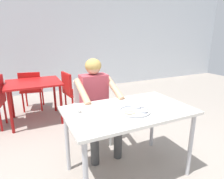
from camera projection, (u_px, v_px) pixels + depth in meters
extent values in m
cube|color=silver|center=(52.00, 26.00, 4.86)|extent=(12.00, 0.12, 3.40)
cube|color=silver|center=(128.00, 110.00, 1.93)|extent=(1.26, 0.77, 0.03)
cylinder|color=#B2B2B7|center=(190.00, 145.00, 1.99)|extent=(0.04, 0.04, 0.72)
cylinder|color=#B2B2B7|center=(67.00, 141.00, 2.07)|extent=(0.04, 0.04, 0.72)
cylinder|color=#B2B2B7|center=(152.00, 121.00, 2.55)|extent=(0.04, 0.04, 0.72)
cylinder|color=#B7BABF|center=(135.00, 112.00, 1.85)|extent=(0.30, 0.30, 0.01)
torus|color=#B7BABF|center=(135.00, 111.00, 1.84)|extent=(0.30, 0.30, 0.01)
cylinder|color=#B2B5BA|center=(144.00, 111.00, 1.82)|extent=(0.07, 0.07, 0.02)
cylinder|color=#C65119|center=(144.00, 111.00, 1.82)|extent=(0.06, 0.06, 0.01)
cylinder|color=#B2B5BA|center=(137.00, 107.00, 1.92)|extent=(0.07, 0.07, 0.02)
cylinder|color=maroon|center=(137.00, 107.00, 1.92)|extent=(0.06, 0.06, 0.01)
ellipsoid|color=#E5C689|center=(130.00, 112.00, 1.82)|extent=(0.12, 0.11, 0.01)
ellipsoid|color=#DABE7F|center=(129.00, 111.00, 1.83)|extent=(0.09, 0.07, 0.01)
cylinder|color=white|center=(76.00, 109.00, 1.82)|extent=(0.08, 0.08, 0.09)
cylinder|color=#593319|center=(76.00, 106.00, 1.81)|extent=(0.06, 0.06, 0.02)
cube|color=silver|center=(93.00, 115.00, 2.60)|extent=(0.43, 0.44, 0.04)
cube|color=silver|center=(88.00, 94.00, 2.72)|extent=(0.41, 0.04, 0.43)
cylinder|color=silver|center=(110.00, 132.00, 2.58)|extent=(0.03, 0.03, 0.41)
cylinder|color=silver|center=(86.00, 138.00, 2.44)|extent=(0.03, 0.03, 0.41)
cylinder|color=silver|center=(100.00, 122.00, 2.89)|extent=(0.03, 0.03, 0.41)
cylinder|color=silver|center=(78.00, 126.00, 2.75)|extent=(0.03, 0.03, 0.41)
cylinder|color=#3E3E3E|center=(118.00, 141.00, 2.33)|extent=(0.10, 0.10, 0.44)
cylinder|color=#3E3E3E|center=(111.00, 115.00, 2.43)|extent=(0.12, 0.40, 0.12)
cylinder|color=#3E3E3E|center=(95.00, 147.00, 2.21)|extent=(0.10, 0.10, 0.44)
cylinder|color=#3E3E3E|center=(88.00, 120.00, 2.31)|extent=(0.12, 0.40, 0.12)
cube|color=#B23F4C|center=(94.00, 94.00, 2.48)|extent=(0.34, 0.20, 0.51)
cylinder|color=tan|center=(114.00, 88.00, 2.38)|extent=(0.08, 0.45, 0.25)
cylinder|color=tan|center=(82.00, 92.00, 2.21)|extent=(0.08, 0.45, 0.25)
sphere|color=tan|center=(93.00, 67.00, 2.38)|extent=(0.19, 0.19, 0.19)
ellipsoid|color=tan|center=(93.00, 66.00, 2.38)|extent=(0.21, 0.20, 0.18)
cube|color=#B71414|center=(33.00, 83.00, 3.23)|extent=(0.88, 0.77, 0.03)
cylinder|color=maroon|center=(11.00, 113.00, 2.89)|extent=(0.04, 0.04, 0.68)
cylinder|color=maroon|center=(61.00, 105.00, 3.20)|extent=(0.04, 0.04, 0.68)
cylinder|color=maroon|center=(12.00, 100.00, 3.45)|extent=(0.04, 0.04, 0.68)
cylinder|color=maroon|center=(55.00, 95.00, 3.77)|extent=(0.04, 0.04, 0.68)
cube|color=#A51215|center=(0.00, 89.00, 3.00)|extent=(0.10, 0.36, 0.42)
cylinder|color=#A51215|center=(0.00, 119.00, 2.98)|extent=(0.03, 0.03, 0.41)
cylinder|color=#A51215|center=(5.00, 112.00, 3.26)|extent=(0.03, 0.03, 0.41)
cube|color=red|center=(77.00, 92.00, 3.62)|extent=(0.49, 0.49, 0.04)
cube|color=red|center=(67.00, 83.00, 3.46)|extent=(0.10, 0.41, 0.38)
cylinder|color=red|center=(82.00, 99.00, 3.92)|extent=(0.03, 0.03, 0.41)
cylinder|color=red|center=(90.00, 104.00, 3.64)|extent=(0.03, 0.03, 0.41)
cylinder|color=red|center=(66.00, 102.00, 3.73)|extent=(0.03, 0.03, 0.41)
cylinder|color=red|center=(73.00, 108.00, 3.45)|extent=(0.03, 0.03, 0.41)
cube|color=red|center=(32.00, 89.00, 3.87)|extent=(0.49, 0.51, 0.04)
cube|color=red|center=(30.00, 82.00, 3.63)|extent=(0.39, 0.11, 0.36)
cylinder|color=red|center=(26.00, 97.00, 4.06)|extent=(0.03, 0.03, 0.40)
cylinder|color=red|center=(43.00, 96.00, 4.14)|extent=(0.03, 0.03, 0.40)
cylinder|color=red|center=(23.00, 103.00, 3.73)|extent=(0.03, 0.03, 0.40)
cylinder|color=red|center=(41.00, 101.00, 3.81)|extent=(0.03, 0.03, 0.40)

